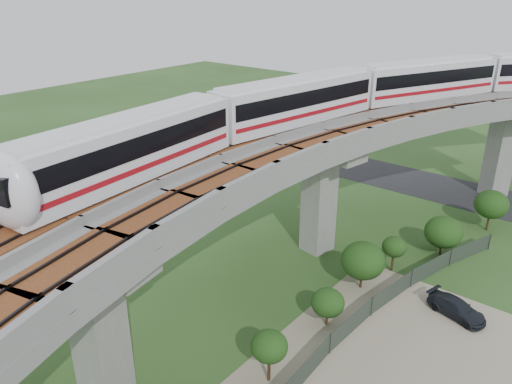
% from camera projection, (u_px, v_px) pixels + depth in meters
% --- Properties ---
extents(ground, '(160.00, 160.00, 0.00)m').
position_uv_depth(ground, '(226.00, 301.00, 35.04)').
color(ground, '#29481D').
rests_on(ground, ground).
extents(asphalt_road, '(60.00, 8.00, 0.03)m').
position_uv_depth(asphalt_road, '(403.00, 179.00, 56.52)').
color(asphalt_road, '#232326').
rests_on(asphalt_road, ground).
extents(viaduct, '(19.58, 73.98, 11.40)m').
position_uv_depth(viaduct, '(270.00, 198.00, 29.27)').
color(viaduct, '#99968E').
rests_on(viaduct, ground).
extents(metro_train, '(20.70, 58.96, 3.64)m').
position_uv_depth(metro_train, '(380.00, 94.00, 40.33)').
color(metro_train, white).
rests_on(metro_train, ground).
extents(fence, '(3.87, 38.73, 1.50)m').
position_uv_depth(fence, '(349.00, 353.00, 29.12)').
color(fence, '#2D382D').
rests_on(fence, ground).
extents(tree_0, '(2.95, 2.95, 3.79)m').
position_uv_depth(tree_0, '(491.00, 204.00, 44.07)').
color(tree_0, '#382314').
rests_on(tree_0, ground).
extents(tree_1, '(3.02, 3.02, 3.37)m').
position_uv_depth(tree_1, '(443.00, 232.00, 40.21)').
color(tree_1, '#382314').
rests_on(tree_1, ground).
extents(tree_2, '(1.87, 1.87, 2.89)m').
position_uv_depth(tree_2, '(394.00, 247.00, 37.98)').
color(tree_2, '#382314').
rests_on(tree_2, ground).
extents(tree_3, '(3.17, 3.17, 3.64)m').
position_uv_depth(tree_3, '(363.00, 261.00, 35.73)').
color(tree_3, '#382314').
rests_on(tree_3, ground).
extents(tree_4, '(2.18, 2.18, 2.66)m').
position_uv_depth(tree_4, '(328.00, 303.00, 32.02)').
color(tree_4, '#382314').
rests_on(tree_4, ground).
extents(tree_5, '(2.08, 2.08, 3.30)m').
position_uv_depth(tree_5, '(269.00, 346.00, 27.21)').
color(tree_5, '#382314').
rests_on(tree_5, ground).
extents(car_dark, '(4.29, 2.61, 1.16)m').
position_uv_depth(car_dark, '(457.00, 308.00, 33.32)').
color(car_dark, black).
rests_on(car_dark, dirt_lot).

